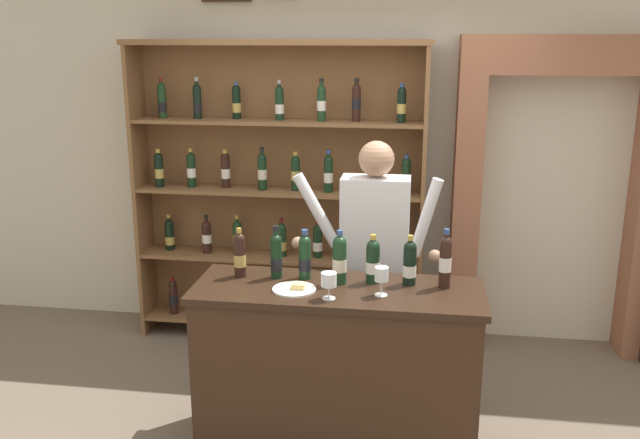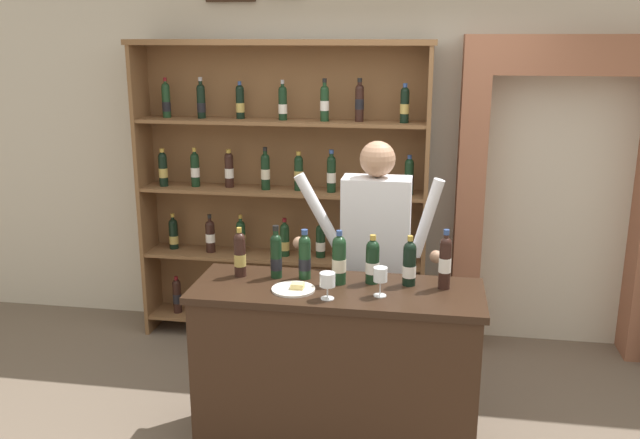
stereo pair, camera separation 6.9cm
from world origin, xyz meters
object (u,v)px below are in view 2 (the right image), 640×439
tasting_bottle_rosso (372,261)px  wine_glass_spare (380,276)px  tasting_bottle_vin_santo (305,256)px  tasting_bottle_super_tuscan (409,263)px  wine_shelf (282,186)px  shopkeeper (375,243)px  cheese_plate (294,289)px  tasting_bottle_bianco (240,254)px  tasting_counter (336,368)px  wine_glass_center (327,281)px  tasting_bottle_brunello (339,259)px  tasting_bottle_chianti (276,255)px  tasting_bottle_riserva (445,261)px

tasting_bottle_rosso → wine_glass_spare: 0.20m
tasting_bottle_vin_santo → tasting_bottle_super_tuscan: size_ratio=1.02×
wine_shelf → shopkeeper: wine_shelf is taller
tasting_bottle_vin_santo → cheese_plate: bearing=-96.5°
wine_shelf → tasting_bottle_super_tuscan: (1.01, -1.32, -0.11)m
wine_glass_spare → tasting_bottle_bianco: bearing=167.4°
tasting_counter → tasting_bottle_super_tuscan: size_ratio=5.63×
tasting_counter → tasting_bottle_bianco: size_ratio=5.54×
tasting_bottle_super_tuscan → wine_glass_center: bearing=-145.7°
tasting_counter → tasting_bottle_brunello: size_ratio=5.21×
wine_shelf → tasting_counter: wine_shelf is taller
wine_shelf → tasting_bottle_rosso: wine_shelf is taller
tasting_counter → tasting_bottle_chianti: 0.73m
shopkeeper → tasting_bottle_rosso: size_ratio=6.08×
shopkeeper → tasting_bottle_brunello: size_ratio=5.51×
tasting_bottle_bianco → tasting_bottle_rosso: bearing=0.9°
tasting_bottle_bianco → cheese_plate: (0.35, -0.18, -0.12)m
tasting_bottle_chianti → cheese_plate: size_ratio=1.29×
tasting_bottle_riserva → wine_glass_center: (-0.60, -0.26, -0.05)m
tasting_bottle_vin_santo → tasting_bottle_brunello: size_ratio=0.94×
tasting_bottle_chianti → tasting_bottle_super_tuscan: tasting_bottle_chianti is taller
tasting_bottle_bianco → cheese_plate: size_ratio=1.21×
tasting_bottle_rosso → tasting_bottle_riserva: bearing=-3.2°
cheese_plate → shopkeeper: bearing=60.0°
wine_shelf → wine_glass_center: (0.59, -1.60, -0.14)m
shopkeeper → tasting_bottle_vin_santo: bearing=-127.7°
tasting_bottle_brunello → wine_glass_spare: 0.29m
shopkeeper → tasting_bottle_bianco: 0.88m
wine_glass_spare → tasting_bottle_rosso: bearing=107.1°
tasting_bottle_vin_santo → tasting_bottle_riserva: bearing=-2.3°
wine_glass_spare → tasting_bottle_brunello: bearing=147.6°
tasting_bottle_super_tuscan → tasting_bottle_riserva: tasting_bottle_riserva is taller
tasting_counter → tasting_bottle_rosso: (0.18, 0.11, 0.61)m
tasting_counter → tasting_bottle_rosso: bearing=32.0°
wine_glass_center → wine_shelf: bearing=110.4°
tasting_bottle_bianco → wine_glass_spare: (0.82, -0.18, -0.02)m
shopkeeper → tasting_bottle_super_tuscan: size_ratio=5.96×
cheese_plate → tasting_bottle_super_tuscan: bearing=17.1°
shopkeeper → wine_glass_spare: bearing=-82.8°
tasting_bottle_vin_santo → tasting_bottle_brunello: tasting_bottle_brunello is taller
wine_glass_center → cheese_plate: (-0.20, 0.09, -0.09)m
shopkeeper → tasting_bottle_super_tuscan: bearing=-64.4°
wine_shelf → tasting_bottle_bianco: (0.04, -1.33, -0.11)m
tasting_bottle_vin_santo → tasting_bottle_super_tuscan: tasting_bottle_vin_santo is taller
tasting_bottle_vin_santo → cheese_plate: (-0.02, -0.20, -0.12)m
tasting_bottle_chianti → tasting_bottle_riserva: tasting_bottle_riserva is taller
tasting_bottle_rosso → wine_shelf: bearing=121.4°
tasting_counter → tasting_bottle_bianco: tasting_bottle_bianco is taller
tasting_counter → tasting_bottle_brunello: 0.63m
wine_shelf → tasting_bottle_brunello: (0.62, -1.36, -0.10)m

